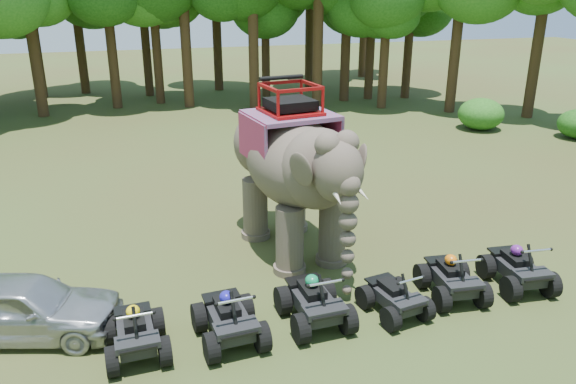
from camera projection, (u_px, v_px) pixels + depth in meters
name	position (u px, v px, depth m)	size (l,w,h in m)	color
ground	(302.00, 279.00, 14.12)	(110.00, 110.00, 0.00)	#47381E
elephant	(292.00, 169.00, 14.90)	(2.46, 5.58, 4.69)	brown
parked_car	(23.00, 307.00, 11.64)	(1.60, 3.98, 1.36)	#B3B4BA
atv_0	(135.00, 327.00, 11.07)	(1.21, 1.66, 1.23)	black
atv_1	(229.00, 313.00, 11.48)	(1.28, 1.76, 1.31)	black
atv_2	(314.00, 296.00, 12.08)	(1.31, 1.80, 1.33)	black
atv_3	(395.00, 291.00, 12.43)	(1.12, 1.53, 1.14)	black
atv_4	(453.00, 273.00, 13.11)	(1.24, 1.69, 1.26)	black
atv_5	(519.00, 263.00, 13.54)	(1.27, 1.73, 1.29)	black
tree_0	(185.00, 22.00, 32.18)	(6.86, 6.86, 9.80)	#195114
tree_1	(253.00, 26.00, 31.84)	(6.57, 6.57, 9.39)	#195114
tree_2	(318.00, 21.00, 31.93)	(6.93, 6.93, 9.90)	#195114
tree_3	(385.00, 40.00, 32.23)	(5.54, 5.54, 7.91)	#195114
tree_4	(457.00, 29.00, 30.93)	(6.44, 6.44, 9.20)	#195114
tree_5	(540.00, 31.00, 29.61)	(6.49, 6.49, 9.27)	#195114
tree_30	(30.00, 26.00, 29.76)	(6.78, 6.78, 9.69)	#195114
tree_31	(110.00, 32.00, 32.08)	(6.13, 6.13, 8.75)	#195114
tree_32	(364.00, 24.00, 43.39)	(5.66, 5.66, 8.09)	#195114
tree_33	(265.00, 37.00, 35.78)	(5.32, 5.32, 7.60)	#195114
tree_34	(409.00, 34.00, 35.16)	(5.62, 5.62, 8.03)	#195114
tree_35	(77.00, 20.00, 36.44)	(6.69, 6.69, 9.56)	#195114
tree_36	(36.00, 41.00, 35.61)	(5.00, 5.00, 7.14)	#195114
tree_37	(371.00, 33.00, 34.82)	(5.76, 5.76, 8.22)	#195114
tree_41	(310.00, 18.00, 38.82)	(6.65, 6.65, 9.50)	#195114
tree_42	(145.00, 32.00, 35.87)	(5.66, 5.66, 8.08)	#195114
tree_43	(216.00, 15.00, 37.54)	(6.98, 6.98, 9.97)	#195114
tree_44	(347.00, 21.00, 34.00)	(6.79, 6.79, 9.70)	#195114
tree_45	(156.00, 37.00, 33.54)	(5.55, 5.55, 7.92)	#195114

